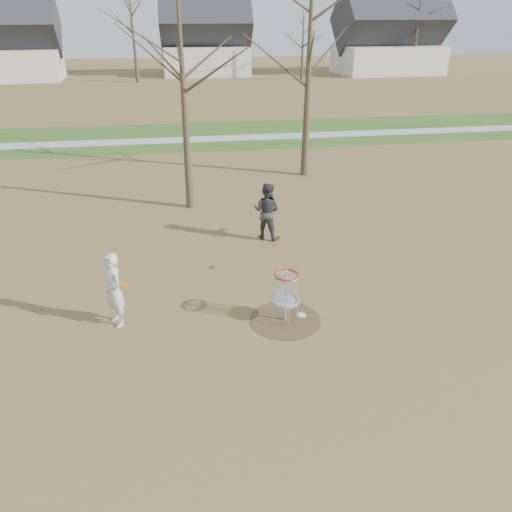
{
  "coord_description": "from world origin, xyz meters",
  "views": [
    {
      "loc": [
        -2.4,
        -10.27,
        6.97
      ],
      "look_at": [
        -0.5,
        1.5,
        1.1
      ],
      "focal_mm": 35.0,
      "sensor_mm": 36.0,
      "label": 1
    }
  ],
  "objects_px": {
    "player_standing": "(114,290)",
    "player_throwing": "(267,211)",
    "disc_grounded": "(302,315)",
    "disc_golf_basket": "(286,288)"
  },
  "relations": [
    {
      "from": "player_standing",
      "to": "disc_golf_basket",
      "type": "height_order",
      "value": "player_standing"
    },
    {
      "from": "player_standing",
      "to": "disc_grounded",
      "type": "distance_m",
      "value": 4.69
    },
    {
      "from": "player_standing",
      "to": "disc_grounded",
      "type": "relative_size",
      "value": 8.61
    },
    {
      "from": "player_throwing",
      "to": "disc_golf_basket",
      "type": "bearing_deg",
      "value": 116.94
    },
    {
      "from": "disc_grounded",
      "to": "disc_golf_basket",
      "type": "relative_size",
      "value": 0.16
    },
    {
      "from": "player_standing",
      "to": "disc_grounded",
      "type": "bearing_deg",
      "value": 56.52
    },
    {
      "from": "disc_golf_basket",
      "to": "disc_grounded",
      "type": "bearing_deg",
      "value": 14.9
    },
    {
      "from": "player_standing",
      "to": "disc_golf_basket",
      "type": "xyz_separation_m",
      "value": [
        4.12,
        -0.51,
        -0.03
      ]
    },
    {
      "from": "player_standing",
      "to": "disc_golf_basket",
      "type": "distance_m",
      "value": 4.15
    },
    {
      "from": "player_standing",
      "to": "player_throwing",
      "type": "bearing_deg",
      "value": 106.31
    }
  ]
}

